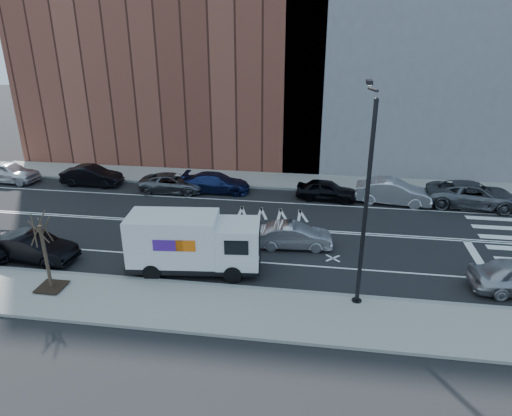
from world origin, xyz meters
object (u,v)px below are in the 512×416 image
(far_parked_b, at_px, (92,176))
(driving_sedan, at_px, (294,236))
(fedex_van, at_px, (193,243))
(far_parked_a, at_px, (8,172))

(far_parked_b, bearing_deg, driving_sedan, -116.48)
(fedex_van, height_order, driving_sedan, fedex_van)
(fedex_van, distance_m, far_parked_b, 16.07)
(far_parked_a, relative_size, far_parked_b, 1.05)
(far_parked_a, height_order, far_parked_b, far_parked_a)
(fedex_van, xyz_separation_m, far_parked_a, (-18.02, 11.26, -0.75))
(far_parked_a, distance_m, driving_sedan, 24.15)
(fedex_van, bearing_deg, far_parked_a, 142.22)
(fedex_van, relative_size, driving_sedan, 1.62)
(driving_sedan, bearing_deg, far_parked_a, 66.20)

